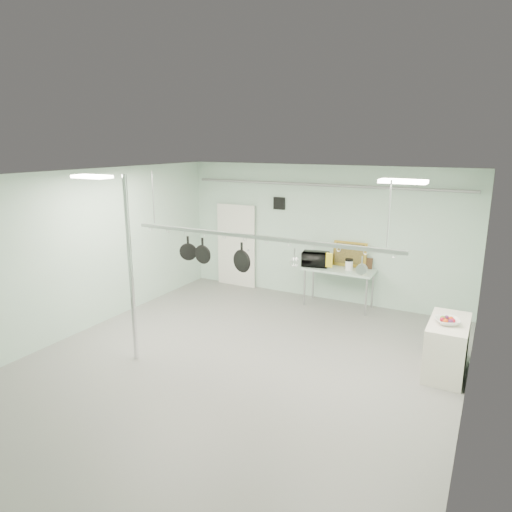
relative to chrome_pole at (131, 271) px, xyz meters
The scene contains 25 objects.
floor 2.41m from the chrome_pole, 19.44° to the left, with size 8.00×8.00×0.00m, color gray.
ceiling 2.40m from the chrome_pole, 19.44° to the left, with size 7.00×8.00×0.02m, color silver.
back_wall 4.89m from the chrome_pole, 69.68° to the left, with size 7.00×0.02×3.20m, color #B4D8C3.
right_wall 5.22m from the chrome_pole, ahead, with size 0.02×8.00×3.20m, color #B4D8C3.
door 4.61m from the chrome_pole, 97.53° to the left, with size 1.10×0.10×2.20m, color silver.
wall_vent 4.65m from the chrome_pole, 82.52° to the left, with size 0.30×0.04×0.30m, color black.
conduit_pipe 4.95m from the chrome_pole, 69.30° to the left, with size 0.07×0.07×6.60m, color gray.
chrome_pole is the anchor object (origin of this frame).
prep_table 4.85m from the chrome_pole, 61.29° to the left, with size 1.60×0.70×0.91m.
side_cabinet 5.37m from the chrome_pole, 22.41° to the left, with size 0.60×1.20×0.90m, color silver.
pot_rack 2.19m from the chrome_pole, 25.35° to the left, with size 4.80×0.06×1.00m.
light_panel_left 1.65m from the chrome_pole, 158.20° to the right, with size 0.65×0.30×0.05m, color white.
light_panel_right 4.55m from the chrome_pole, 16.31° to the left, with size 0.65×0.30×0.05m, color white.
microwave 4.54m from the chrome_pole, 67.43° to the left, with size 0.60×0.40×0.33m, color black.
coffee_canister 4.93m from the chrome_pole, 58.96° to the left, with size 0.17×0.17×0.22m, color white.
painting_large 5.14m from the chrome_pole, 61.49° to the left, with size 0.78×0.05×0.58m, color gold.
painting_small 5.34m from the chrome_pole, 57.91° to the left, with size 0.30×0.04×0.25m, color #352112.
fruit_bowl 5.21m from the chrome_pole, 21.22° to the left, with size 0.37×0.37×0.09m, color white.
skillet_left 1.08m from the chrome_pole, 59.21° to the left, with size 0.31×0.06×0.43m, color black, non-canonical shape.
skillet_mid 1.26m from the chrome_pole, 46.69° to the left, with size 0.33×0.06×0.46m, color black, non-canonical shape.
skillet_right 1.88m from the chrome_pole, 28.82° to the left, with size 0.39×0.06×0.52m, color black, non-canonical shape.
whisk 2.77m from the chrome_pole, 19.13° to the left, with size 0.15×0.15×0.29m, color #BDBCC1, non-canonical shape.
grater 3.30m from the chrome_pole, 15.91° to the left, with size 0.10×0.02×0.24m, color yellow, non-canonical shape.
saucepan 3.79m from the chrome_pole, 13.81° to the left, with size 0.16×0.08×0.27m, color #A6A6AB, non-canonical shape.
fruit_cluster 5.21m from the chrome_pole, 21.22° to the left, with size 0.24×0.24×0.09m, color #B11026, non-canonical shape.
Camera 1 is at (3.61, -6.11, 3.69)m, focal length 32.00 mm.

